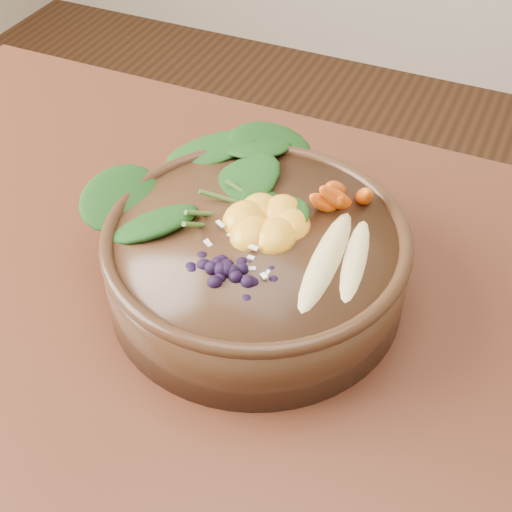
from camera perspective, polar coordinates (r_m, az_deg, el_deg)
stoneware_bowl at (r=0.67m, az=-0.00°, el=-0.63°), size 0.30×0.30×0.08m
kale_heap at (r=0.68m, az=-0.99°, el=7.10°), size 0.19×0.17×0.04m
carrot_cluster at (r=0.65m, az=7.00°, el=6.84°), size 0.06×0.06×0.08m
banana_halves at (r=0.61m, az=6.88°, el=0.64°), size 0.07×0.16×0.03m
mandarin_cluster at (r=0.64m, az=0.87°, el=3.69°), size 0.09×0.09×0.03m
blueberry_pile at (r=0.59m, az=-2.35°, el=-0.17°), size 0.13×0.10×0.04m
coconut_flakes at (r=0.62m, az=-0.66°, el=0.98°), size 0.09×0.07×0.01m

